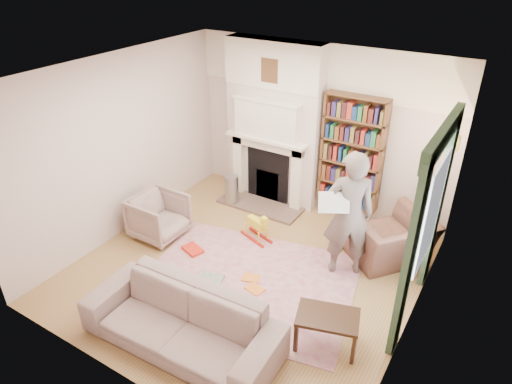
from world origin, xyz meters
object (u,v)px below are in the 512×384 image
Objects in this scene: bookcase at (352,153)px; rocking_horse at (256,226)px; armchair_reading at (389,239)px; man_reading at (349,215)px; coffee_table at (327,330)px; armchair_left at (159,216)px; sofa at (181,322)px; paraffin_heater at (232,190)px.

rocking_horse is (-0.93, -1.40, -0.93)m from bookcase.
armchair_reading is at bearing 36.16° from rocking_horse.
armchair_reading is at bearing -156.88° from man_reading.
coffee_table is at bearing 36.08° from armchair_reading.
bookcase reaches higher than armchair_left.
rocking_horse is (-0.39, 2.27, -0.10)m from sofa.
bookcase is 1.70× the size of armchair_reading.
armchair_left is 0.33× the size of sofa.
man_reading reaches higher than armchair_left.
paraffin_heater is at bearing -160.23° from bookcase.
armchair_left is 2.96m from man_reading.
armchair_left is at bearing 136.10° from sofa.
bookcase is 3.36× the size of rocking_horse.
rocking_horse is (-1.81, 1.42, 0.02)m from coffee_table.
armchair_reading is at bearing -39.88° from bookcase.
bookcase is 1.92m from rocking_horse.
paraffin_heater is 1.19m from rocking_horse.
rocking_horse is at bearing -61.66° from armchair_left.
bookcase is 0.80× the size of sofa.
coffee_table is at bearing -37.74° from paraffin_heater.
rocking_horse is at bearing -37.07° from paraffin_heater.
rocking_horse is at bearing -34.25° from armchair_reading.
bookcase is at bearing -91.01° from armchair_reading.
bookcase is 3.36× the size of paraffin_heater.
coffee_table is 3.50m from paraffin_heater.
bookcase is at bearing -99.55° from man_reading.
armchair_left is 1.10× the size of coffee_table.
armchair_reading is 1.55× the size of coffee_table.
rocking_horse is at bearing 125.42° from coffee_table.
rocking_horse reaches higher than coffee_table.
rocking_horse is (1.36, 0.71, -0.11)m from armchair_left.
armchair_left is 2.35m from sofa.
armchair_reading is 2.87m from paraffin_heater.
paraffin_heater reaches higher than coffee_table.
armchair_left is at bearing -105.89° from paraffin_heater.
paraffin_heater is (-2.41, 0.74, -0.65)m from man_reading.
coffee_table is at bearing -18.80° from rocking_horse.
armchair_reading is 0.47× the size of sofa.
armchair_reading is at bearing -2.79° from paraffin_heater.
man_reading is (-0.45, -0.60, 0.57)m from armchair_reading.
armchair_left is 1.40× the size of rocking_horse.
armchair_reading is at bearing -67.73° from armchair_left.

